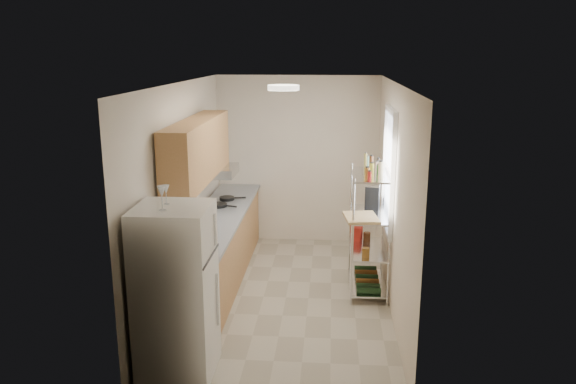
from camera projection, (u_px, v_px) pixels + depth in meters
name	position (u px, v px, depth m)	size (l,w,h in m)	color
room	(286.00, 195.00, 6.59)	(2.52, 4.42, 2.62)	#B2A690
counter_run	(218.00, 249.00, 7.30)	(0.63, 3.51, 0.90)	tan
upper_cabinets	(198.00, 150.00, 6.65)	(0.33, 2.20, 0.72)	tan
range_hood	(217.00, 171.00, 7.52)	(0.50, 0.60, 0.12)	#B7BABC
window	(389.00, 170.00, 6.78)	(0.06, 1.00, 1.46)	white
bakers_rack	(370.00, 206.00, 6.85)	(0.45, 0.90, 1.73)	silver
ceiling_dome	(283.00, 88.00, 5.99)	(0.34, 0.34, 0.06)	white
refrigerator	(176.00, 292.00, 5.13)	(0.67, 0.67, 1.62)	silver
wine_glass_a	(166.00, 195.00, 4.99)	(0.06, 0.06, 0.18)	silver
wine_glass_b	(162.00, 198.00, 4.79)	(0.08, 0.08, 0.22)	silver
rice_cooker	(205.00, 214.00, 6.86)	(0.28, 0.28, 0.22)	white
frying_pan_large	(218.00, 205.00, 7.60)	(0.24, 0.24, 0.04)	black
frying_pan_small	(227.00, 198.00, 7.94)	(0.21, 0.21, 0.04)	black
cutting_board	(361.00, 218.00, 6.66)	(0.38, 0.49, 0.03)	tan
espresso_machine	(373.00, 195.00, 7.16)	(0.17, 0.26, 0.30)	black
storage_bag	(358.00, 233.00, 7.30)	(0.11, 0.15, 0.17)	#AC1F15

